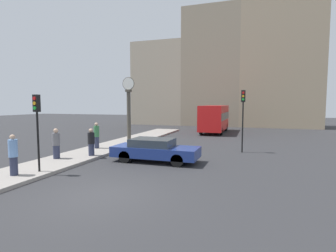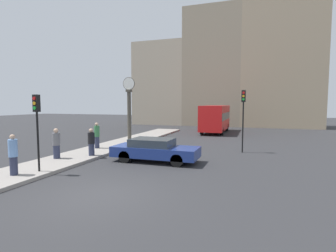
% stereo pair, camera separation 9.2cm
% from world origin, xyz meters
% --- Properties ---
extents(ground_plane, '(120.00, 120.00, 0.00)m').
position_xyz_m(ground_plane, '(0.00, 0.00, 0.00)').
color(ground_plane, '#2D2D30').
extents(sidewalk_corner, '(2.75, 23.98, 0.16)m').
position_xyz_m(sidewalk_corner, '(-4.88, 9.99, 0.08)').
color(sidewalk_corner, gray).
rests_on(sidewalk_corner, ground_plane).
extents(building_row, '(26.33, 5.00, 18.29)m').
position_xyz_m(building_row, '(1.04, 31.18, 8.21)').
color(building_row, '#B7A88E').
rests_on(building_row, ground_plane).
extents(sedan_car, '(4.74, 1.80, 1.27)m').
position_xyz_m(sedan_car, '(-0.18, 5.55, 0.66)').
color(sedan_car, navy).
rests_on(sedan_car, ground_plane).
extents(bus_distant, '(2.37, 7.26, 2.98)m').
position_xyz_m(bus_distant, '(0.76, 21.24, 1.69)').
color(bus_distant, red).
rests_on(bus_distant, ground_plane).
extents(traffic_light_near, '(0.26, 0.24, 3.42)m').
position_xyz_m(traffic_light_near, '(-4.12, 1.39, 2.62)').
color(traffic_light_near, black).
rests_on(traffic_light_near, sidewalk_corner).
extents(traffic_light_far, '(0.26, 0.24, 4.05)m').
position_xyz_m(traffic_light_far, '(4.25, 9.91, 2.89)').
color(traffic_light_far, black).
rests_on(traffic_light_far, ground_plane).
extents(street_clock, '(1.01, 0.39, 5.11)m').
position_xyz_m(street_clock, '(-4.56, 11.08, 2.75)').
color(street_clock, '#4C473D').
rests_on(street_clock, sidewalk_corner).
extents(pedestrian_blue_stripe, '(0.36, 0.36, 1.74)m').
position_xyz_m(pedestrian_blue_stripe, '(-4.64, 0.56, 1.03)').
color(pedestrian_blue_stripe, '#2D334C').
rests_on(pedestrian_blue_stripe, sidewalk_corner).
extents(pedestrian_green_hoodie, '(0.36, 0.36, 1.75)m').
position_xyz_m(pedestrian_green_hoodie, '(-5.20, 7.52, 1.03)').
color(pedestrian_green_hoodie, '#2D334C').
rests_on(pedestrian_green_hoodie, sidewalk_corner).
extents(pedestrian_grey_jacket, '(0.42, 0.42, 1.67)m').
position_xyz_m(pedestrian_grey_jacket, '(-5.37, 3.90, 0.98)').
color(pedestrian_grey_jacket, '#2D334C').
rests_on(pedestrian_grey_jacket, sidewalk_corner).
extents(pedestrian_black_jacket, '(0.39, 0.39, 1.59)m').
position_xyz_m(pedestrian_black_jacket, '(-4.05, 5.24, 0.94)').
color(pedestrian_black_jacket, '#2D334C').
rests_on(pedestrian_black_jacket, sidewalk_corner).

